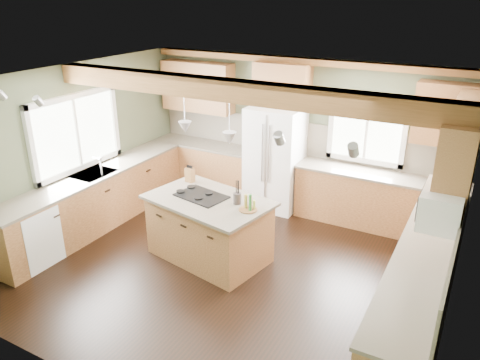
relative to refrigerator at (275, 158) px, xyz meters
The scene contains 36 objects.
floor 2.32m from the refrigerator, 81.95° to the right, with size 5.60×5.60×0.00m, color black.
ceiling 2.73m from the refrigerator, 81.95° to the right, with size 5.60×5.60×0.00m, color silver.
wall_back 0.63m from the refrigerator, 51.71° to the left, with size 5.60×5.60×0.00m, color #49533B.
wall_left 3.30m from the refrigerator, 139.70° to the right, with size 5.00×5.00×0.00m, color #49533B.
wall_right 3.78m from the refrigerator, 34.37° to the right, with size 5.00×5.00×0.00m, color #49533B.
ceiling_beam 2.59m from the refrigerator, 81.60° to the right, with size 5.55×0.26×0.26m, color brown.
soffit_trim 1.69m from the refrigerator, 43.03° to the left, with size 5.55×0.20×0.10m, color brown.
backsplash_back 0.57m from the refrigerator, 50.58° to the left, with size 5.58×0.03×0.58m, color brown.
backsplash_right 3.73m from the refrigerator, 33.86° to the right, with size 0.03×3.70×0.58m, color brown.
base_cab_back_left 1.56m from the refrigerator, behind, with size 2.02×0.60×0.88m, color brown.
counter_back_left 1.49m from the refrigerator, behind, with size 2.06×0.64×0.04m, color #4C4437.
base_cab_back_right 1.85m from the refrigerator, ahead, with size 2.62×0.60×0.88m, color brown.
counter_back_right 1.79m from the refrigerator, ahead, with size 2.66×0.64×0.04m, color #4C4437.
base_cab_left 3.06m from the refrigerator, 136.74° to the right, with size 0.60×3.70×0.88m, color brown.
counter_left 3.02m from the refrigerator, 136.74° to the right, with size 0.64×3.74×0.04m, color #4C4437.
base_cab_right 3.51m from the refrigerator, 36.47° to the right, with size 0.60×3.70×0.88m, color brown.
counter_right 3.48m from the refrigerator, 36.47° to the right, with size 0.64×3.74×0.04m, color #4C4437.
upper_cab_back_left 2.00m from the refrigerator, behind, with size 1.40×0.35×0.90m, color brown.
upper_cab_over_fridge 1.27m from the refrigerator, 90.00° to the left, with size 0.96×0.35×0.70m, color brown.
upper_cab_right 3.34m from the refrigerator, 22.64° to the right, with size 0.35×2.20×0.90m, color brown.
upper_cab_back_corner 2.81m from the refrigerator, ahead, with size 0.90×0.35×0.90m, color brown.
window_left 3.30m from the refrigerator, 140.15° to the right, with size 0.04×1.60×1.05m, color white.
window_back 1.63m from the refrigerator, 13.94° to the left, with size 1.10×0.04×1.00m, color white.
sink 3.02m from the refrigerator, 136.74° to the right, with size 0.50×0.65×0.03m, color #262628.
faucet 2.90m from the refrigerator, 134.30° to the right, with size 0.02×0.02×0.28m, color #B2B2B7.
dishwasher 4.05m from the refrigerator, 123.02° to the right, with size 0.60×0.60×0.84m, color white.
microwave 3.66m from the refrigerator, 37.00° to the right, with size 0.40×0.70×0.38m, color white.
pendant_left 2.24m from the refrigerator, 103.50° to the right, with size 0.18×0.18×0.16m, color #B2B2B7.
pendant_right 2.35m from the refrigerator, 81.55° to the right, with size 0.18×0.18×0.16m, color #B2B2B7.
refrigerator is the anchor object (origin of this frame).
island 2.09m from the refrigerator, 92.21° to the right, with size 1.59×0.97×0.88m, color brown.
island_top 2.03m from the refrigerator, 92.21° to the right, with size 1.70×1.08×0.04m, color #4C4437.
cooktop 2.02m from the refrigerator, 95.94° to the right, with size 0.69×0.46×0.02m, color black.
knife_block 1.76m from the refrigerator, 112.20° to the right, with size 0.13×0.10×0.22m, color brown.
utensil_crock 2.00m from the refrigerator, 80.12° to the right, with size 0.11×0.11×0.15m, color #413934.
bottle_tray 2.16m from the refrigerator, 74.70° to the right, with size 0.25×0.25×0.23m, color brown, non-canonical shape.
Camera 1 is at (2.84, -4.88, 3.62)m, focal length 35.00 mm.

